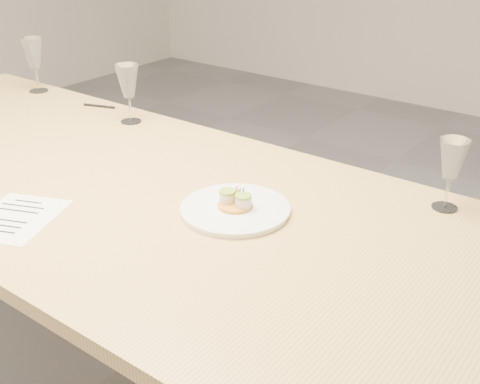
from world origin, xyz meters
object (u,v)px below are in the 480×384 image
Objects in this scene: dinner_plate at (235,208)px; wine_glass_0 at (33,54)px; recipe_sheet at (15,218)px; wine_glass_1 at (128,82)px; ballpoint_pen at (99,106)px; wine_glass_2 at (452,161)px; dining_table at (98,194)px.

wine_glass_0 is (-1.31, 0.36, 0.14)m from dinner_plate.
wine_glass_1 reaches higher than recipe_sheet.
wine_glass_0 is at bearing 176.39° from wine_glass_1.
wine_glass_1 is (-0.72, 0.33, 0.13)m from dinner_plate.
wine_glass_1 is at bearing 90.88° from recipe_sheet.
ballpoint_pen is 1.37m from wine_glass_2.
wine_glass_1 is at bearing 122.96° from dining_table.
wine_glass_2 is at bearing -20.14° from ballpoint_pen.
recipe_sheet is 1.44× the size of wine_glass_1.
dinner_plate is at bearing -40.52° from ballpoint_pen.
wine_glass_0 is 1.73m from wine_glass_2.
dinner_plate reaches higher than dining_table.
dining_table is 8.52× the size of dinner_plate.
dinner_plate is 1.02m from ballpoint_pen.
ballpoint_pen is 0.27m from wine_glass_1.
wine_glass_1 is (-0.25, 0.38, 0.21)m from dining_table.
wine_glass_2 is at bearing 23.91° from dining_table.
dining_table is 0.50m from wine_glass_1.
ballpoint_pen is at bearing 1.27° from wine_glass_0.
recipe_sheet is 2.32× the size of ballpoint_pen.
ballpoint_pen reaches higher than dining_table.
dining_table is at bearing -156.09° from wine_glass_2.
ballpoint_pen is (-0.52, 0.73, 0.00)m from recipe_sheet.
wine_glass_0 reaches higher than dining_table.
ballpoint_pen is at bearing 102.80° from recipe_sheet.
wine_glass_2 is (1.14, 0.02, -0.01)m from wine_glass_1.
dining_table is 10.87× the size of wine_glass_0.
dinner_plate reaches higher than ballpoint_pen.
recipe_sheet is at bearing -39.08° from wine_glass_0.
dining_table is at bearing -61.24° from ballpoint_pen.
dinner_plate is 2.19× the size of ballpoint_pen.
wine_glass_0 is at bearing 162.22° from ballpoint_pen.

